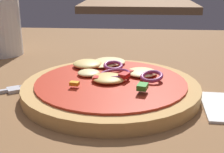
# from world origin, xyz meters

# --- Properties ---
(dining_table) EXTENTS (1.24, 1.09, 0.04)m
(dining_table) POSITION_xyz_m (0.00, 0.00, 0.02)
(dining_table) COLOR brown
(dining_table) RESTS_ON ground
(pizza) EXTENTS (0.24, 0.24, 0.03)m
(pizza) POSITION_xyz_m (-0.02, 0.02, 0.05)
(pizza) COLOR tan
(pizza) RESTS_ON dining_table
(beer_glass) EXTENTS (0.08, 0.08, 0.14)m
(beer_glass) POSITION_xyz_m (-0.27, 0.23, 0.10)
(beer_glass) COLOR silver
(beer_glass) RESTS_ON dining_table
(background_table) EXTENTS (0.63, 0.56, 0.04)m
(background_table) POSITION_xyz_m (0.01, 1.45, 0.02)
(background_table) COLOR brown
(background_table) RESTS_ON ground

